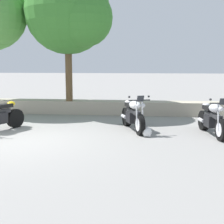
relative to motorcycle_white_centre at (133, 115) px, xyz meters
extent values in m
plane|color=gray|center=(-2.97, -1.69, -0.49)|extent=(120.00, 120.00, 0.00)
cube|color=#A89E89|center=(-2.97, 3.11, -0.21)|extent=(36.00, 0.80, 0.55)
cylinder|color=black|center=(-3.89, -0.01, -0.18)|extent=(0.42, 0.64, 0.62)
cube|color=black|center=(-4.07, -0.41, 0.28)|extent=(0.47, 0.62, 0.12)
ellipsoid|color=yellow|center=(-3.94, -0.14, 0.32)|extent=(0.32, 0.35, 0.16)
cylinder|color=silver|center=(-4.13, -0.17, -0.13)|extent=(0.26, 0.39, 0.11)
cylinder|color=black|center=(0.23, -0.65, -0.18)|extent=(0.34, 0.63, 0.62)
cylinder|color=black|center=(-0.25, 0.70, -0.18)|extent=(0.38, 0.64, 0.62)
cylinder|color=silver|center=(0.23, -0.65, -0.18)|extent=(0.28, 0.42, 0.38)
cube|color=black|center=(-0.02, 0.07, -0.08)|extent=(0.46, 0.56, 0.34)
cube|color=#2D2D30|center=(0.01, -0.02, 0.12)|extent=(0.50, 1.08, 0.12)
ellipsoid|color=white|center=(0.06, -0.16, 0.34)|extent=(0.49, 0.60, 0.26)
cube|color=black|center=(-0.10, 0.29, 0.28)|extent=(0.43, 0.61, 0.12)
ellipsoid|color=white|center=(-0.20, 0.57, 0.32)|extent=(0.30, 0.34, 0.16)
cylinder|color=#2D2D30|center=(0.21, -0.58, 0.54)|extent=(0.63, 0.25, 0.04)
sphere|color=silver|center=(0.32, -0.69, 0.40)|extent=(0.13, 0.13, 0.13)
sphere|color=silver|center=(0.19, -0.73, 0.40)|extent=(0.13, 0.13, 0.13)
cube|color=#26282D|center=(0.24, -0.67, 0.60)|extent=(0.22, 0.16, 0.18)
cylinder|color=silver|center=(-0.32, 0.42, -0.13)|extent=(0.23, 0.39, 0.11)
cylinder|color=silver|center=(0.31, -0.59, 0.18)|extent=(0.10, 0.17, 0.73)
cylinder|color=silver|center=(0.14, -0.65, 0.18)|extent=(0.10, 0.17, 0.73)
sphere|color=#2D2D30|center=(0.48, -0.44, 0.64)|extent=(0.07, 0.07, 0.07)
sphere|color=#2D2D30|center=(-0.09, -0.64, 0.64)|extent=(0.07, 0.07, 0.07)
cylinder|color=black|center=(2.46, -1.11, -0.18)|extent=(0.23, 0.63, 0.62)
cylinder|color=black|center=(2.23, 0.31, -0.18)|extent=(0.27, 0.64, 0.62)
cylinder|color=silver|center=(2.46, -1.11, -0.18)|extent=(0.22, 0.40, 0.38)
cube|color=black|center=(2.34, -0.35, -0.08)|extent=(0.39, 0.52, 0.34)
cube|color=#2D2D30|center=(2.35, -0.45, 0.12)|extent=(0.31, 1.11, 0.12)
ellipsoid|color=#BCBCC1|center=(2.38, -0.60, 0.34)|extent=(0.42, 0.57, 0.26)
cube|color=black|center=(2.30, -0.13, 0.28)|extent=(0.34, 0.59, 0.12)
ellipsoid|color=#BCBCC1|center=(2.26, 0.17, 0.32)|extent=(0.26, 0.31, 0.16)
cylinder|color=#2D2D30|center=(2.45, -1.03, 0.54)|extent=(0.66, 0.14, 0.04)
sphere|color=silver|center=(2.40, -1.18, 0.40)|extent=(0.13, 0.13, 0.13)
cube|color=#26282D|center=(2.46, -1.13, 0.60)|extent=(0.21, 0.13, 0.18)
cylinder|color=silver|center=(2.11, 0.05, -0.13)|extent=(0.17, 0.39, 0.11)
cylinder|color=silver|center=(2.36, -1.09, 0.18)|extent=(0.07, 0.17, 0.73)
sphere|color=#2D2D30|center=(2.14, -1.04, 0.64)|extent=(0.07, 0.07, 0.07)
sphere|color=silver|center=(0.45, -0.83, -0.35)|extent=(0.28, 0.28, 0.28)
ellipsoid|color=black|center=(0.45, -0.91, -0.34)|extent=(0.23, 0.06, 0.12)
cube|color=silver|center=(0.45, -0.91, -0.42)|extent=(0.20, 0.08, 0.08)
sphere|color=#4C8E3D|center=(-5.45, 2.51, 3.44)|extent=(2.12, 2.12, 2.12)
cylinder|color=brown|center=(-2.79, 2.89, 1.23)|extent=(0.28, 0.28, 2.33)
sphere|color=#387A2D|center=(-2.79, 2.89, 3.67)|extent=(3.41, 3.41, 3.41)
sphere|color=#387A2D|center=(-2.02, 2.38, 3.33)|extent=(2.21, 2.21, 2.21)
camera|label=1|loc=(0.43, -9.67, 1.61)|focal=49.84mm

